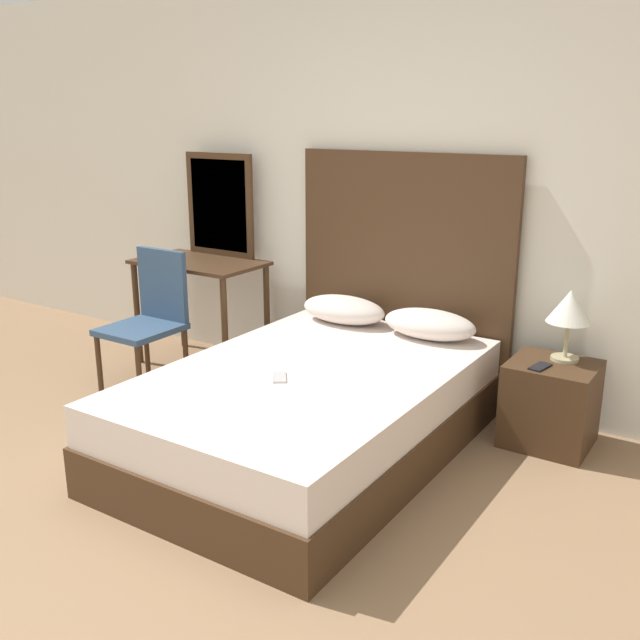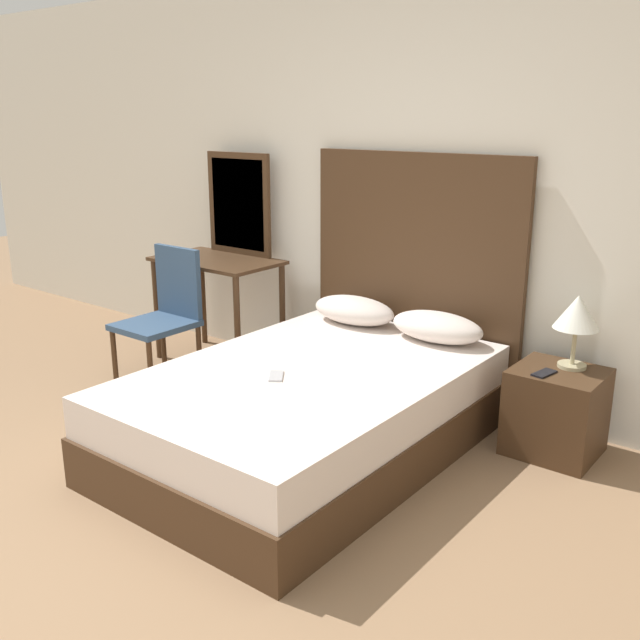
% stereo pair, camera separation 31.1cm
% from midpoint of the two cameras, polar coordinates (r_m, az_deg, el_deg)
% --- Properties ---
extents(ground_plane, '(16.00, 16.00, 0.00)m').
position_cam_midpoint_polar(ground_plane, '(3.18, -21.54, -19.67)').
color(ground_plane, '#8C6B4C').
extents(wall_back, '(10.00, 0.06, 2.70)m').
position_cam_midpoint_polar(wall_back, '(4.64, 4.47, 10.59)').
color(wall_back, silver).
rests_on(wall_back, ground_plane).
extents(bed, '(1.41, 2.12, 0.48)m').
position_cam_midpoint_polar(bed, '(3.92, -3.14, -7.34)').
color(bed, '#422B19').
rests_on(bed, ground_plane).
extents(headboard, '(1.48, 0.05, 1.57)m').
position_cam_midpoint_polar(headboard, '(4.62, 4.73, 3.49)').
color(headboard, '#422B19').
rests_on(headboard, ground_plane).
extents(pillow_left, '(0.58, 0.31, 0.18)m').
position_cam_midpoint_polar(pillow_left, '(4.64, -0.01, 0.82)').
color(pillow_left, silver).
rests_on(pillow_left, bed).
extents(pillow_right, '(0.58, 0.31, 0.18)m').
position_cam_midpoint_polar(pillow_right, '(4.34, 6.74, -0.36)').
color(pillow_right, silver).
rests_on(pillow_right, bed).
extents(phone_on_bed, '(0.15, 0.16, 0.01)m').
position_cam_midpoint_polar(phone_on_bed, '(3.71, -5.68, -4.62)').
color(phone_on_bed, '#B7B7BC').
rests_on(phone_on_bed, bed).
extents(nightstand, '(0.46, 0.43, 0.48)m').
position_cam_midpoint_polar(nightstand, '(4.16, 15.92, -6.49)').
color(nightstand, '#422B19').
rests_on(nightstand, ground_plane).
extents(table_lamp, '(0.24, 0.24, 0.40)m').
position_cam_midpoint_polar(table_lamp, '(4.06, 17.31, 0.85)').
color(table_lamp, tan).
rests_on(table_lamp, nightstand).
extents(phone_on_nightstand, '(0.10, 0.16, 0.01)m').
position_cam_midpoint_polar(phone_on_nightstand, '(3.99, 15.09, -3.66)').
color(phone_on_nightstand, black).
rests_on(phone_on_nightstand, nightstand).
extents(vanity_desk, '(0.92, 0.55, 0.78)m').
position_cam_midpoint_polar(vanity_desk, '(5.25, -11.27, 3.20)').
color(vanity_desk, '#422B19').
rests_on(vanity_desk, ground_plane).
extents(vanity_mirror, '(0.60, 0.03, 0.75)m').
position_cam_midpoint_polar(vanity_mirror, '(5.34, -9.71, 9.05)').
color(vanity_mirror, '#422B19').
rests_on(vanity_mirror, vanity_desk).
extents(chair, '(0.44, 0.48, 0.93)m').
position_cam_midpoint_polar(chair, '(4.93, -15.17, 0.50)').
color(chair, '#334C6B').
rests_on(chair, ground_plane).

